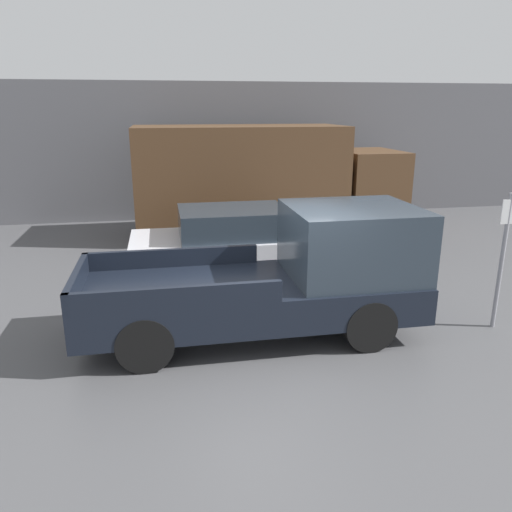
{
  "coord_description": "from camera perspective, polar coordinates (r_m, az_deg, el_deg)",
  "views": [
    {
      "loc": [
        -1.66,
        -7.01,
        3.64
      ],
      "look_at": [
        -0.05,
        1.49,
        1.05
      ],
      "focal_mm": 35.0,
      "sensor_mm": 36.0,
      "label": 1
    }
  ],
  "objects": [
    {
      "name": "pickup_truck",
      "position": [
        8.2,
        3.63,
        -2.27
      ],
      "size": [
        5.46,
        2.07,
        2.09
      ],
      "color": "black",
      "rests_on": "ground"
    },
    {
      "name": "delivery_truck",
      "position": [
        14.78,
        0.71,
        9.22
      ],
      "size": [
        7.81,
        2.54,
        3.13
      ],
      "color": "#4C331E",
      "rests_on": "ground"
    },
    {
      "name": "car",
      "position": [
        11.35,
        -3.12,
        1.89
      ],
      "size": [
        4.3,
        2.0,
        1.46
      ],
      "color": "silver",
      "rests_on": "ground"
    },
    {
      "name": "newspaper_box",
      "position": [
        16.88,
        -8.06,
        5.87
      ],
      "size": [
        0.45,
        0.4,
        1.05
      ],
      "color": "gold",
      "rests_on": "ground"
    },
    {
      "name": "parking_sign",
      "position": [
        9.2,
        26.38,
        0.23
      ],
      "size": [
        0.3,
        0.07,
        2.32
      ],
      "color": "gray",
      "rests_on": "ground"
    },
    {
      "name": "ground_plane",
      "position": [
        8.08,
        2.39,
        -10.14
      ],
      "size": [
        60.0,
        60.0,
        0.0
      ],
      "primitive_type": "plane",
      "color": "#4C4C4F"
    },
    {
      "name": "building_wall",
      "position": [
        17.04,
        -5.18,
        11.83
      ],
      "size": [
        28.0,
        0.15,
        4.44
      ],
      "color": "#56565B",
      "rests_on": "ground"
    }
  ]
}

